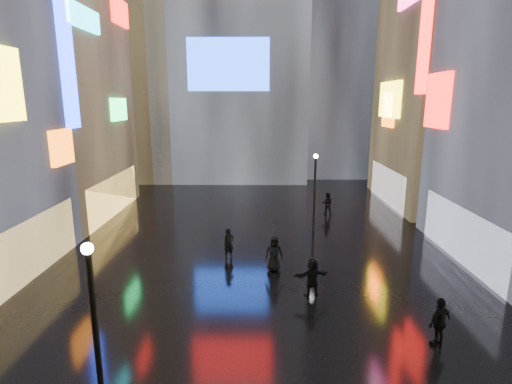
{
  "coord_description": "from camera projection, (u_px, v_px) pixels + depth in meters",
  "views": [
    {
      "loc": [
        0.19,
        -3.62,
        8.6
      ],
      "look_at": [
        0.0,
        12.0,
        5.0
      ],
      "focal_mm": 28.0,
      "sensor_mm": 36.0,
      "label": 1
    }
  ],
  "objects": [
    {
      "name": "tower_flank_left",
      "position": [
        132.0,
        59.0,
        43.64
      ],
      "size": [
        10.0,
        10.0,
        26.0
      ],
      "primitive_type": "cube",
      "color": "black",
      "rests_on": "ground"
    },
    {
      "name": "lamp_near",
      "position": [
        95.0,
        326.0,
        10.24
      ],
      "size": [
        0.3,
        0.3,
        5.2
      ],
      "color": "black",
      "rests_on": "ground"
    },
    {
      "name": "lamp_far",
      "position": [
        315.0,
        188.0,
        26.41
      ],
      "size": [
        0.3,
        0.3,
        5.2
      ],
      "color": "black",
      "rests_on": "ground"
    },
    {
      "name": "building_right_far",
      "position": [
        462.0,
        30.0,
        31.37
      ],
      "size": [
        10.28,
        12.0,
        28.0
      ],
      "color": "black",
      "rests_on": "ground"
    },
    {
      "name": "building_left_far",
      "position": [
        35.0,
        66.0,
        28.52
      ],
      "size": [
        10.28,
        12.0,
        22.0
      ],
      "color": "black",
      "rests_on": "ground"
    },
    {
      "name": "pedestrian_3",
      "position": [
        440.0,
        322.0,
        14.15
      ],
      "size": [
        1.16,
        0.93,
        1.84
      ],
      "primitive_type": "imported",
      "rotation": [
        0.0,
        0.0,
        3.68
      ],
      "color": "black",
      "rests_on": "ground"
    },
    {
      "name": "pedestrian_5",
      "position": [
        312.0,
        277.0,
        17.79
      ],
      "size": [
        1.73,
        0.92,
        1.78
      ],
      "primitive_type": "imported",
      "rotation": [
        0.0,
        0.0,
        3.4
      ],
      "color": "black",
      "rests_on": "ground"
    },
    {
      "name": "pedestrian_4",
      "position": [
        274.0,
        254.0,
        20.37
      ],
      "size": [
        0.92,
        0.6,
        1.87
      ],
      "primitive_type": "imported",
      "rotation": [
        0.0,
        0.0,
        0.01
      ],
      "color": "black",
      "rests_on": "ground"
    },
    {
      "name": "tower_flank_right",
      "position": [
        337.0,
        26.0,
        46.37
      ],
      "size": [
        12.0,
        12.0,
        34.0
      ],
      "primitive_type": "cube",
      "color": "black",
      "rests_on": "ground"
    },
    {
      "name": "umbrella_2",
      "position": [
        274.0,
        229.0,
        20.06
      ],
      "size": [
        0.96,
        0.94,
        0.85
      ],
      "primitive_type": "imported",
      "rotation": [
        0.0,
        0.0,
        1.59
      ],
      "color": "black",
      "rests_on": "pedestrian_4"
    },
    {
      "name": "pedestrian_6",
      "position": [
        229.0,
        244.0,
        22.02
      ],
      "size": [
        0.76,
        0.7,
        1.73
      ],
      "primitive_type": "imported",
      "rotation": [
        0.0,
        0.0,
        0.59
      ],
      "color": "black",
      "rests_on": "ground"
    },
    {
      "name": "ground",
      "position": [
        258.0,
        241.0,
        24.95
      ],
      "size": [
        140.0,
        140.0,
        0.0
      ],
      "primitive_type": "plane",
      "color": "black",
      "rests_on": "ground"
    },
    {
      "name": "pedestrian_7",
      "position": [
        327.0,
        204.0,
        30.59
      ],
      "size": [
        0.94,
        0.79,
        1.73
      ],
      "primitive_type": "imported",
      "rotation": [
        0.0,
        0.0,
        2.97
      ],
      "color": "black",
      "rests_on": "ground"
    }
  ]
}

